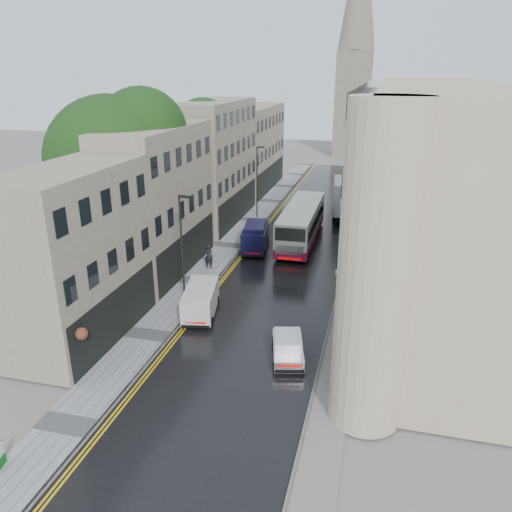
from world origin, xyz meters
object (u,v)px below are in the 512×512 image
at_px(white_van, 183,311).
at_px(tree_far, 184,163).
at_px(pedestrian, 209,256).
at_px(white_lorry, 334,202).
at_px(silver_hatchback, 275,359).
at_px(cream_bus, 281,234).
at_px(estate_sign, 0,456).
at_px(lamp_post_far, 257,183).
at_px(navy_van, 243,242).
at_px(lamp_post_near, 182,249).
at_px(tree_near, 114,184).

bearing_deg(white_van, tree_far, 100.05).
relative_size(tree_far, pedestrian, 6.31).
bearing_deg(white_van, white_lorry, 64.14).
distance_m(silver_hatchback, white_van, 7.40).
relative_size(cream_bus, estate_sign, 12.71).
height_order(cream_bus, silver_hatchback, cream_bus).
relative_size(white_lorry, lamp_post_far, 1.06).
distance_m(navy_van, lamp_post_near, 9.81).
distance_m(tree_near, cream_bus, 14.38).
bearing_deg(tree_near, navy_van, 32.42).
bearing_deg(lamp_post_far, silver_hatchback, -96.87).
height_order(white_lorry, white_van, white_lorry).
xyz_separation_m(tree_far, white_van, (7.90, -20.38, -5.23)).
xyz_separation_m(silver_hatchback, lamp_post_near, (-7.84, 6.77, 3.08)).
height_order(silver_hatchback, pedestrian, pedestrian).
relative_size(white_van, lamp_post_near, 0.59).
height_order(tree_near, white_van, tree_near).
bearing_deg(pedestrian, white_lorry, -115.79).
distance_m(tree_far, pedestrian, 13.79).
bearing_deg(estate_sign, tree_far, 87.54).
distance_m(white_lorry, pedestrian, 17.90).
height_order(navy_van, estate_sign, navy_van).
height_order(tree_far, estate_sign, tree_far).
relative_size(tree_near, lamp_post_far, 1.87).
relative_size(tree_near, tree_far, 1.11).
xyz_separation_m(lamp_post_far, estate_sign, (-1.11, -37.09, -3.23)).
height_order(white_lorry, estate_sign, white_lorry).
bearing_deg(pedestrian, tree_near, 17.20).
bearing_deg(silver_hatchback, estate_sign, -147.70).
distance_m(tree_far, white_lorry, 15.81).
bearing_deg(tree_far, white_lorry, 18.11).
xyz_separation_m(white_van, estate_sign, (-2.56, -12.85, -0.40)).
xyz_separation_m(white_lorry, white_van, (-6.61, -25.13, -1.09)).
bearing_deg(cream_bus, navy_van, -149.39).
distance_m(tree_near, white_lorry, 23.61).
bearing_deg(pedestrian, navy_van, -115.80).
bearing_deg(estate_sign, pedestrian, 75.87).
distance_m(tree_far, estate_sign, 34.13).
distance_m(cream_bus, pedestrian, 7.09).
relative_size(pedestrian, lamp_post_near, 0.27).
bearing_deg(tree_near, lamp_post_far, 68.17).
bearing_deg(white_lorry, pedestrian, -122.91).
bearing_deg(cream_bus, tree_far, 151.18).
relative_size(white_lorry, navy_van, 1.58).
bearing_deg(lamp_post_far, lamp_post_near, -112.57).
relative_size(cream_bus, lamp_post_near, 1.66).
bearing_deg(cream_bus, white_van, -102.94).
relative_size(tree_far, lamp_post_far, 1.68).
height_order(lamp_post_far, estate_sign, lamp_post_far).
xyz_separation_m(tree_far, lamp_post_far, (6.45, 3.85, -2.40)).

